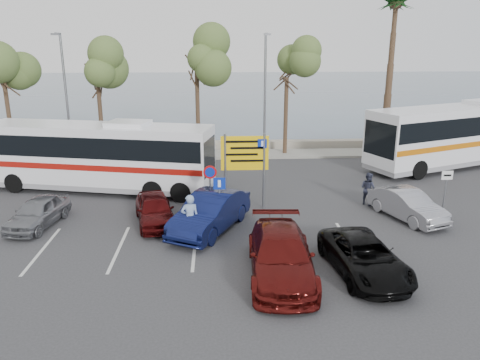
{
  "coord_description": "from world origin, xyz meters",
  "views": [
    {
      "loc": [
        -0.33,
        -17.69,
        7.63
      ],
      "look_at": [
        0.77,
        3.0,
        1.48
      ],
      "focal_mm": 35.0,
      "sensor_mm": 36.0,
      "label": 1
    }
  ],
  "objects_px": {
    "coach_bus_right": "(459,137)",
    "car_silver_a": "(38,212)",
    "suv_black": "(364,257)",
    "car_silver_b": "(407,205)",
    "street_lamp_right": "(265,89)",
    "direction_sign": "(245,159)",
    "car_maroon": "(281,255)",
    "street_lamp_left": "(65,90)",
    "car_red": "(155,209)",
    "pedestrian_far": "(368,189)",
    "pedestrian_near": "(190,218)",
    "car_blue": "(210,213)",
    "coach_bus_left": "(98,158)"
  },
  "relations": [
    {
      "from": "car_maroon",
      "to": "car_red",
      "type": "bearing_deg",
      "value": 136.68
    },
    {
      "from": "car_silver_a",
      "to": "car_maroon",
      "type": "xyz_separation_m",
      "value": [
        9.77,
        -5.0,
        0.13
      ]
    },
    {
      "from": "car_silver_b",
      "to": "car_blue",
      "type": "bearing_deg",
      "value": 165.24
    },
    {
      "from": "car_silver_a",
      "to": "pedestrian_far",
      "type": "xyz_separation_m",
      "value": [
        14.97,
        1.98,
        0.18
      ]
    },
    {
      "from": "coach_bus_right",
      "to": "pedestrian_near",
      "type": "height_order",
      "value": "coach_bus_right"
    },
    {
      "from": "car_silver_a",
      "to": "car_red",
      "type": "relative_size",
      "value": 0.96
    },
    {
      "from": "coach_bus_right",
      "to": "car_red",
      "type": "bearing_deg",
      "value": -153.43
    },
    {
      "from": "suv_black",
      "to": "car_silver_b",
      "type": "xyz_separation_m",
      "value": [
        3.5,
        5.0,
        0.03
      ]
    },
    {
      "from": "coach_bus_right",
      "to": "car_maroon",
      "type": "distance_m",
      "value": 19.27
    },
    {
      "from": "car_red",
      "to": "street_lamp_right",
      "type": "bearing_deg",
      "value": 50.62
    },
    {
      "from": "street_lamp_right",
      "to": "pedestrian_near",
      "type": "xyz_separation_m",
      "value": [
        -4.38,
        -13.95,
        -3.63
      ]
    },
    {
      "from": "direction_sign",
      "to": "coach_bus_left",
      "type": "bearing_deg",
      "value": 156.24
    },
    {
      "from": "car_silver_a",
      "to": "car_silver_b",
      "type": "xyz_separation_m",
      "value": [
        16.12,
        0.0,
        0.03
      ]
    },
    {
      "from": "street_lamp_left",
      "to": "coach_bus_right",
      "type": "xyz_separation_m",
      "value": [
        25.0,
        -3.02,
        -2.72
      ]
    },
    {
      "from": "coach_bus_right",
      "to": "car_silver_a",
      "type": "distance_m",
      "value": 24.7
    },
    {
      "from": "car_maroon",
      "to": "car_red",
      "type": "distance_m",
      "value": 6.93
    },
    {
      "from": "street_lamp_left",
      "to": "car_maroon",
      "type": "bearing_deg",
      "value": -55.27
    },
    {
      "from": "car_blue",
      "to": "street_lamp_right",
      "type": "bearing_deg",
      "value": 101.06
    },
    {
      "from": "suv_black",
      "to": "pedestrian_near",
      "type": "height_order",
      "value": "pedestrian_near"
    },
    {
      "from": "car_red",
      "to": "pedestrian_near",
      "type": "bearing_deg",
      "value": -62.91
    },
    {
      "from": "direction_sign",
      "to": "car_red",
      "type": "xyz_separation_m",
      "value": [
        -4.0,
        -1.7,
        -1.78
      ]
    },
    {
      "from": "car_silver_b",
      "to": "coach_bus_right",
      "type": "bearing_deg",
      "value": 32.25
    },
    {
      "from": "suv_black",
      "to": "car_silver_b",
      "type": "bearing_deg",
      "value": 48.53
    },
    {
      "from": "street_lamp_right",
      "to": "car_silver_b",
      "type": "relative_size",
      "value": 2.02
    },
    {
      "from": "car_blue",
      "to": "pedestrian_near",
      "type": "xyz_separation_m",
      "value": [
        -0.78,
        -1.05,
        0.18
      ]
    },
    {
      "from": "car_blue",
      "to": "pedestrian_near",
      "type": "relative_size",
      "value": 2.48
    },
    {
      "from": "car_maroon",
      "to": "pedestrian_far",
      "type": "height_order",
      "value": "pedestrian_far"
    },
    {
      "from": "street_lamp_right",
      "to": "coach_bus_right",
      "type": "bearing_deg",
      "value": -14.12
    },
    {
      "from": "street_lamp_right",
      "to": "pedestrian_near",
      "type": "height_order",
      "value": "street_lamp_right"
    },
    {
      "from": "direction_sign",
      "to": "car_silver_a",
      "type": "bearing_deg",
      "value": -169.29
    },
    {
      "from": "car_silver_a",
      "to": "street_lamp_left",
      "type": "bearing_deg",
      "value": 110.19
    },
    {
      "from": "direction_sign",
      "to": "pedestrian_near",
      "type": "xyz_separation_m",
      "value": [
        -2.39,
        -3.63,
        -1.46
      ]
    },
    {
      "from": "coach_bus_right",
      "to": "pedestrian_far",
      "type": "height_order",
      "value": "coach_bus_right"
    },
    {
      "from": "street_lamp_left",
      "to": "car_red",
      "type": "bearing_deg",
      "value": -59.78
    },
    {
      "from": "direction_sign",
      "to": "car_maroon",
      "type": "height_order",
      "value": "direction_sign"
    },
    {
      "from": "street_lamp_right",
      "to": "suv_black",
      "type": "xyz_separation_m",
      "value": [
        1.65,
        -17.02,
        -3.98
      ]
    },
    {
      "from": "coach_bus_right",
      "to": "car_red",
      "type": "distance_m",
      "value": 20.16
    },
    {
      "from": "car_blue",
      "to": "car_silver_a",
      "type": "bearing_deg",
      "value": -160.13
    },
    {
      "from": "coach_bus_right",
      "to": "car_silver_a",
      "type": "height_order",
      "value": "coach_bus_right"
    },
    {
      "from": "car_silver_a",
      "to": "suv_black",
      "type": "relative_size",
      "value": 0.82
    },
    {
      "from": "coach_bus_left",
      "to": "car_silver_b",
      "type": "relative_size",
      "value": 3.1
    },
    {
      "from": "car_silver_a",
      "to": "car_blue",
      "type": "bearing_deg",
      "value": 3.83
    },
    {
      "from": "car_red",
      "to": "car_blue",
      "type": "bearing_deg",
      "value": -32.93
    },
    {
      "from": "direction_sign",
      "to": "coach_bus_right",
      "type": "relative_size",
      "value": 0.28
    },
    {
      "from": "street_lamp_right",
      "to": "car_silver_b",
      "type": "xyz_separation_m",
      "value": [
        5.15,
        -12.02,
        -3.95
      ]
    },
    {
      "from": "car_blue",
      "to": "car_silver_b",
      "type": "distance_m",
      "value": 8.8
    },
    {
      "from": "street_lamp_right",
      "to": "pedestrian_far",
      "type": "xyz_separation_m",
      "value": [
        4.0,
        -10.04,
        -3.8
      ]
    },
    {
      "from": "direction_sign",
      "to": "street_lamp_left",
      "type": "bearing_deg",
      "value": 136.83
    },
    {
      "from": "street_lamp_left",
      "to": "coach_bus_right",
      "type": "bearing_deg",
      "value": -6.89
    },
    {
      "from": "car_maroon",
      "to": "suv_black",
      "type": "xyz_separation_m",
      "value": [
        2.85,
        0.0,
        -0.13
      ]
    }
  ]
}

